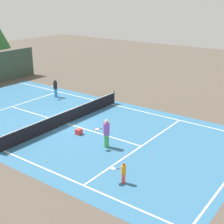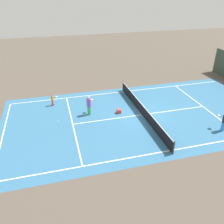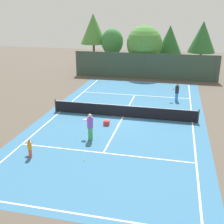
% 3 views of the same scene
% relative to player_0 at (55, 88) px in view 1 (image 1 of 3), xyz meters
% --- Properties ---
extents(ground_plane, '(80.00, 80.00, 0.00)m').
position_rel_player_0_xyz_m(ground_plane, '(-4.17, -5.39, -0.87)').
color(ground_plane, brown).
extents(court_surface, '(13.00, 25.00, 0.01)m').
position_rel_player_0_xyz_m(court_surface, '(-4.17, -5.39, -0.86)').
color(court_surface, teal).
rests_on(court_surface, ground_plane).
extents(tennis_net, '(11.90, 0.10, 1.10)m').
position_rel_player_0_xyz_m(tennis_net, '(-4.17, -5.39, -0.36)').
color(tennis_net, '#333833').
rests_on(tennis_net, ground_plane).
extents(player_0, '(0.94, 0.53, 1.68)m').
position_rel_player_0_xyz_m(player_0, '(0.00, 0.00, 0.00)').
color(player_0, '#388CD8').
rests_on(player_0, ground_plane).
extents(player_1, '(0.60, 0.80, 1.14)m').
position_rel_player_0_xyz_m(player_1, '(-8.30, -13.23, -0.27)').
color(player_1, '#E54C3F').
rests_on(player_1, ground_plane).
extents(player_2, '(0.90, 0.79, 1.84)m').
position_rel_player_0_xyz_m(player_2, '(-5.53, -10.08, 0.08)').
color(player_2, '#3FA559').
rests_on(player_2, ground_plane).
extents(ball_crate, '(0.41, 0.35, 0.43)m').
position_rel_player_0_xyz_m(ball_crate, '(-5.08, -7.38, -0.68)').
color(ball_crate, red).
rests_on(ball_crate, ground_plane).
extents(tennis_ball_0, '(0.07, 0.07, 0.07)m').
position_rel_player_0_xyz_m(tennis_ball_0, '(-4.05, -1.81, -0.83)').
color(tennis_ball_0, '#CCE533').
rests_on(tennis_ball_0, ground_plane).
extents(tennis_ball_1, '(0.07, 0.07, 0.07)m').
position_rel_player_0_xyz_m(tennis_ball_1, '(-4.93, -5.40, -0.83)').
color(tennis_ball_1, '#CCE533').
rests_on(tennis_ball_1, ground_plane).
extents(tennis_ball_2, '(0.07, 0.07, 0.07)m').
position_rel_player_0_xyz_m(tennis_ball_2, '(-1.01, 0.25, -0.83)').
color(tennis_ball_2, '#CCE533').
rests_on(tennis_ball_2, ground_plane).
extents(tennis_ball_3, '(0.07, 0.07, 0.07)m').
position_rel_player_0_xyz_m(tennis_ball_3, '(-5.02, -12.97, -0.83)').
color(tennis_ball_3, '#CCE533').
rests_on(tennis_ball_3, ground_plane).
extents(tennis_ball_4, '(0.07, 0.07, 0.07)m').
position_rel_player_0_xyz_m(tennis_ball_4, '(-9.62, -12.11, -0.83)').
color(tennis_ball_4, '#CCE533').
rests_on(tennis_ball_4, ground_plane).
extents(tennis_ball_5, '(0.07, 0.07, 0.07)m').
position_rel_player_0_xyz_m(tennis_ball_5, '(-5.12, -9.61, -0.83)').
color(tennis_ball_5, '#CCE533').
rests_on(tennis_ball_5, ground_plane).
extents(tennis_ball_6, '(0.07, 0.07, 0.07)m').
position_rel_player_0_xyz_m(tennis_ball_6, '(-4.84, -3.68, -0.83)').
color(tennis_ball_6, '#CCE533').
rests_on(tennis_ball_6, ground_plane).
extents(tennis_ball_7, '(0.07, 0.07, 0.07)m').
position_rel_player_0_xyz_m(tennis_ball_7, '(0.66, -4.60, -0.83)').
color(tennis_ball_7, '#CCE533').
rests_on(tennis_ball_7, ground_plane).
extents(tennis_ball_8, '(0.07, 0.07, 0.07)m').
position_rel_player_0_xyz_m(tennis_ball_8, '(-0.58, -3.70, -0.83)').
color(tennis_ball_8, '#CCE533').
rests_on(tennis_ball_8, ground_plane).
extents(tennis_ball_9, '(0.07, 0.07, 0.07)m').
position_rel_player_0_xyz_m(tennis_ball_9, '(-6.53, -2.75, -0.83)').
color(tennis_ball_9, '#CCE533').
rests_on(tennis_ball_9, ground_plane).
extents(tennis_ball_10, '(0.07, 0.07, 0.07)m').
position_rel_player_0_xyz_m(tennis_ball_10, '(-9.04, -8.46, -0.83)').
color(tennis_ball_10, '#CCE533').
rests_on(tennis_ball_10, ground_plane).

